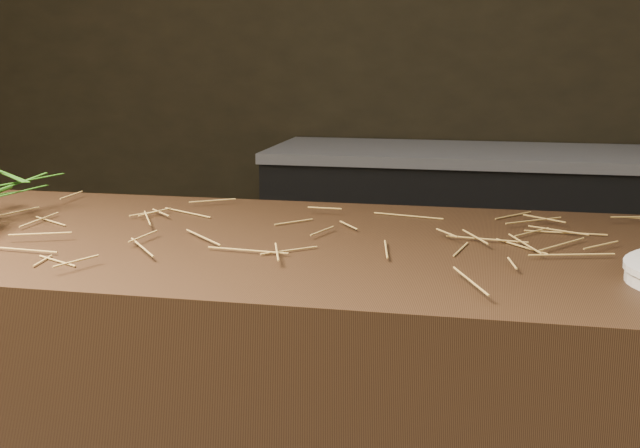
% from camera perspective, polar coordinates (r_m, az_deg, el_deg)
% --- Properties ---
extents(back_counter, '(1.82, 0.62, 0.84)m').
position_cam_1_polar(back_counter, '(3.25, 12.71, -2.20)').
color(back_counter, black).
rests_on(back_counter, ground).
extents(straw_bedding, '(1.40, 0.60, 0.02)m').
position_cam_1_polar(straw_bedding, '(1.33, 1.12, -0.92)').
color(straw_bedding, olive).
rests_on(straw_bedding, main_counter).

